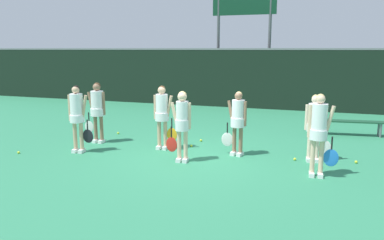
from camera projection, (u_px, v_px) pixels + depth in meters
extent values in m
plane|color=#2D7F56|center=(190.00, 157.00, 9.53)|extent=(140.00, 140.00, 0.00)
cube|color=black|center=(250.00, 79.00, 17.06)|extent=(60.00, 0.06, 2.65)
cube|color=slate|center=(251.00, 49.00, 16.81)|extent=(60.00, 0.08, 0.08)
cylinder|color=#515156|center=(218.00, 44.00, 18.21)|extent=(0.14, 0.14, 5.85)
cylinder|color=#515156|center=(269.00, 44.00, 17.43)|extent=(0.14, 0.14, 5.85)
cube|color=#19472D|center=(350.00, 121.00, 11.78)|extent=(2.21, 0.62, 0.04)
cylinder|color=slate|center=(378.00, 129.00, 11.77)|extent=(0.06, 0.06, 0.43)
cylinder|color=slate|center=(381.00, 131.00, 11.52)|extent=(0.06, 0.06, 0.43)
cylinder|color=slate|center=(319.00, 127.00, 12.13)|extent=(0.06, 0.06, 0.43)
cylinder|color=slate|center=(320.00, 128.00, 11.89)|extent=(0.06, 0.06, 0.43)
cylinder|color=tan|center=(82.00, 137.00, 9.84)|extent=(0.10, 0.10, 0.84)
cylinder|color=tan|center=(75.00, 137.00, 9.88)|extent=(0.10, 0.10, 0.84)
cube|color=white|center=(82.00, 151.00, 9.89)|extent=(0.14, 0.25, 0.09)
cube|color=white|center=(75.00, 151.00, 9.92)|extent=(0.14, 0.25, 0.09)
cylinder|color=white|center=(77.00, 118.00, 9.77)|extent=(0.38, 0.38, 0.20)
cylinder|color=white|center=(77.00, 107.00, 9.71)|extent=(0.33, 0.33, 0.72)
sphere|color=tan|center=(76.00, 90.00, 9.63)|extent=(0.20, 0.20, 0.20)
sphere|color=black|center=(76.00, 89.00, 9.64)|extent=(0.18, 0.18, 0.18)
cylinder|color=tan|center=(84.00, 108.00, 9.68)|extent=(0.22, 0.11, 0.68)
cylinder|color=tan|center=(70.00, 108.00, 9.75)|extent=(0.08, 0.08, 0.68)
cylinder|color=black|center=(87.00, 125.00, 9.73)|extent=(0.03, 0.03, 0.26)
ellipsoid|color=black|center=(88.00, 136.00, 9.78)|extent=(0.32, 0.03, 0.36)
cylinder|color=beige|center=(186.00, 145.00, 9.02)|extent=(0.10, 0.10, 0.82)
cylinder|color=beige|center=(179.00, 145.00, 9.06)|extent=(0.10, 0.10, 0.82)
cube|color=white|center=(185.00, 160.00, 9.06)|extent=(0.13, 0.25, 0.09)
cube|color=white|center=(179.00, 160.00, 9.10)|extent=(0.13, 0.25, 0.09)
cylinder|color=white|center=(182.00, 125.00, 8.95)|extent=(0.34, 0.34, 0.26)
cylinder|color=white|center=(182.00, 115.00, 8.90)|extent=(0.30, 0.30, 0.66)
sphere|color=beige|center=(182.00, 97.00, 8.82)|extent=(0.22, 0.22, 0.22)
sphere|color=#D8B772|center=(182.00, 95.00, 8.83)|extent=(0.20, 0.20, 0.20)
cylinder|color=beige|center=(175.00, 115.00, 8.95)|extent=(0.21, 0.09, 0.63)
cylinder|color=beige|center=(189.00, 116.00, 8.86)|extent=(0.08, 0.08, 0.63)
cylinder|color=black|center=(171.00, 132.00, 9.02)|extent=(0.03, 0.03, 0.27)
ellipsoid|color=red|center=(172.00, 144.00, 9.08)|extent=(0.28, 0.03, 0.37)
cylinder|color=beige|center=(321.00, 158.00, 7.95)|extent=(0.10, 0.10, 0.85)
cylinder|color=beige|center=(313.00, 157.00, 8.00)|extent=(0.10, 0.10, 0.85)
cube|color=white|center=(320.00, 175.00, 8.00)|extent=(0.12, 0.25, 0.09)
cube|color=white|center=(312.00, 174.00, 8.04)|extent=(0.12, 0.25, 0.09)
cylinder|color=white|center=(318.00, 134.00, 7.88)|extent=(0.37, 0.37, 0.21)
cylinder|color=white|center=(319.00, 121.00, 7.83)|extent=(0.32, 0.32, 0.73)
sphere|color=beige|center=(321.00, 99.00, 7.74)|extent=(0.19, 0.19, 0.19)
sphere|color=#D8B772|center=(321.00, 98.00, 7.76)|extent=(0.18, 0.18, 0.18)
cylinder|color=beige|center=(329.00, 122.00, 7.78)|extent=(0.22, 0.09, 0.69)
cylinder|color=beige|center=(310.00, 121.00, 7.88)|extent=(0.08, 0.08, 0.69)
cylinder|color=black|center=(332.00, 143.00, 7.82)|extent=(0.03, 0.03, 0.27)
ellipsoid|color=blue|center=(331.00, 158.00, 7.88)|extent=(0.31, 0.03, 0.38)
cylinder|color=#8C664C|center=(102.00, 129.00, 10.86)|extent=(0.10, 0.10, 0.83)
cylinder|color=#8C664C|center=(96.00, 128.00, 10.92)|extent=(0.10, 0.10, 0.83)
cube|color=white|center=(102.00, 141.00, 10.90)|extent=(0.11, 0.24, 0.09)
cube|color=white|center=(96.00, 141.00, 10.96)|extent=(0.11, 0.24, 0.09)
cylinder|color=white|center=(98.00, 112.00, 10.80)|extent=(0.41, 0.41, 0.22)
cylinder|color=white|center=(97.00, 103.00, 10.75)|extent=(0.36, 0.36, 0.68)
sphere|color=#8C664C|center=(97.00, 87.00, 10.66)|extent=(0.22, 0.22, 0.22)
sphere|color=#4C331E|center=(97.00, 86.00, 10.68)|extent=(0.20, 0.20, 0.20)
cylinder|color=#8C664C|center=(91.00, 103.00, 10.82)|extent=(0.21, 0.08, 0.65)
cylinder|color=#8C664C|center=(104.00, 104.00, 10.69)|extent=(0.08, 0.08, 0.65)
cylinder|color=black|center=(89.00, 117.00, 10.90)|extent=(0.03, 0.03, 0.25)
ellipsoid|color=silver|center=(89.00, 127.00, 10.96)|extent=(0.28, 0.03, 0.35)
cylinder|color=tan|center=(165.00, 134.00, 10.16)|extent=(0.10, 0.10, 0.83)
cylinder|color=tan|center=(159.00, 134.00, 10.21)|extent=(0.10, 0.10, 0.83)
cube|color=white|center=(165.00, 148.00, 10.20)|extent=(0.12, 0.25, 0.09)
cube|color=white|center=(159.00, 147.00, 10.25)|extent=(0.12, 0.25, 0.09)
cylinder|color=white|center=(162.00, 117.00, 10.09)|extent=(0.37, 0.37, 0.22)
cylinder|color=white|center=(162.00, 107.00, 10.04)|extent=(0.33, 0.33, 0.68)
sphere|color=tan|center=(162.00, 90.00, 9.96)|extent=(0.21, 0.21, 0.21)
sphere|color=#4C331E|center=(162.00, 89.00, 9.97)|extent=(0.19, 0.19, 0.19)
cylinder|color=tan|center=(169.00, 108.00, 9.99)|extent=(0.21, 0.09, 0.65)
cylinder|color=tan|center=(155.00, 107.00, 10.10)|extent=(0.08, 0.08, 0.65)
cylinder|color=black|center=(172.00, 123.00, 10.03)|extent=(0.03, 0.03, 0.27)
ellipsoid|color=orange|center=(172.00, 135.00, 10.09)|extent=(0.29, 0.03, 0.37)
cylinder|color=#8C664C|center=(241.00, 141.00, 9.54)|extent=(0.10, 0.10, 0.78)
cylinder|color=#8C664C|center=(234.00, 140.00, 9.63)|extent=(0.10, 0.10, 0.78)
cube|color=white|center=(240.00, 154.00, 9.58)|extent=(0.15, 0.26, 0.09)
cube|color=white|center=(234.00, 153.00, 9.67)|extent=(0.15, 0.26, 0.09)
cylinder|color=white|center=(238.00, 122.00, 9.50)|extent=(0.37, 0.37, 0.23)
cylinder|color=white|center=(238.00, 113.00, 9.45)|extent=(0.32, 0.32, 0.66)
sphere|color=#8C664C|center=(239.00, 96.00, 9.37)|extent=(0.19, 0.19, 0.19)
sphere|color=#D8B772|center=(239.00, 95.00, 9.38)|extent=(0.18, 0.18, 0.18)
cylinder|color=#8C664C|center=(231.00, 113.00, 9.55)|extent=(0.21, 0.11, 0.62)
cylinder|color=#8C664C|center=(245.00, 114.00, 9.36)|extent=(0.08, 0.08, 0.62)
cylinder|color=black|center=(227.00, 128.00, 9.65)|extent=(0.03, 0.03, 0.27)
ellipsoid|color=silver|center=(227.00, 139.00, 9.71)|extent=(0.30, 0.03, 0.37)
cylinder|color=beige|center=(317.00, 146.00, 9.04)|extent=(0.10, 0.10, 0.78)
cylinder|color=beige|center=(309.00, 146.00, 9.07)|extent=(0.10, 0.10, 0.78)
cube|color=white|center=(316.00, 160.00, 9.08)|extent=(0.14, 0.25, 0.09)
cube|color=white|center=(309.00, 160.00, 9.11)|extent=(0.14, 0.25, 0.09)
cylinder|color=white|center=(314.00, 128.00, 8.97)|extent=(0.36, 0.36, 0.19)
cylinder|color=white|center=(315.00, 117.00, 8.92)|extent=(0.32, 0.32, 0.64)
sphere|color=beige|center=(316.00, 99.00, 8.84)|extent=(0.20, 0.20, 0.20)
sphere|color=#D8B772|center=(316.00, 98.00, 8.86)|extent=(0.18, 0.18, 0.18)
cylinder|color=beige|center=(323.00, 118.00, 8.89)|extent=(0.21, 0.10, 0.61)
cylinder|color=beige|center=(307.00, 117.00, 8.96)|extent=(0.08, 0.08, 0.61)
cylinder|color=black|center=(326.00, 135.00, 8.93)|extent=(0.03, 0.03, 0.29)
ellipsoid|color=silver|center=(325.00, 149.00, 8.99)|extent=(0.29, 0.03, 0.40)
sphere|color=#CCE033|center=(19.00, 152.00, 9.78)|extent=(0.07, 0.07, 0.07)
sphere|color=#CCE033|center=(118.00, 133.00, 12.04)|extent=(0.07, 0.07, 0.07)
sphere|color=#CCE033|center=(201.00, 140.00, 11.07)|extent=(0.07, 0.07, 0.07)
sphere|color=#CCE033|center=(356.00, 162.00, 8.96)|extent=(0.07, 0.07, 0.07)
sphere|color=#CCE033|center=(295.00, 159.00, 9.19)|extent=(0.07, 0.07, 0.07)
sphere|color=#CCE033|center=(191.00, 146.00, 10.46)|extent=(0.07, 0.07, 0.07)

